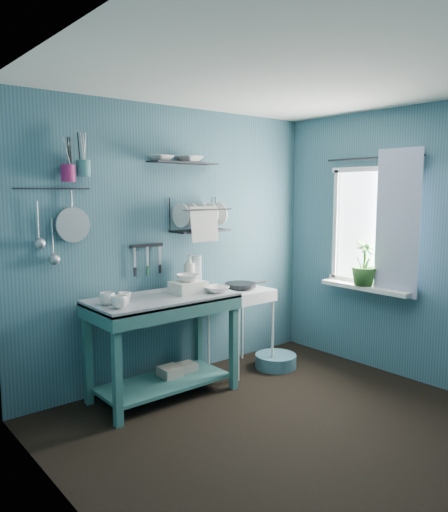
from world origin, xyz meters
TOP-DOWN VIEW (x-y plane):
  - floor at (0.00, 0.00)m, footprint 3.20×3.20m
  - ceiling at (0.00, 0.00)m, footprint 3.20×3.20m
  - wall_back at (0.00, 1.50)m, footprint 3.20×0.00m
  - wall_left at (-1.60, 0.00)m, footprint 0.00×3.00m
  - wall_right at (1.60, 0.00)m, footprint 0.00×3.00m
  - work_counter at (-0.39, 1.13)m, footprint 1.28×0.72m
  - mug_left at (-0.87, 0.97)m, footprint 0.12×0.12m
  - mug_mid at (-0.77, 1.07)m, footprint 0.14×0.14m
  - mug_right at (-0.89, 1.13)m, footprint 0.17×0.17m
  - wash_tub at (-0.14, 1.11)m, footprint 0.28×0.22m
  - tub_bowl at (-0.14, 1.11)m, footprint 0.20×0.19m
  - soap_bottle at (0.03, 1.33)m, footprint 0.12×0.12m
  - water_bottle at (0.13, 1.35)m, footprint 0.09×0.09m
  - counter_bowl at (0.06, 0.98)m, footprint 0.22×0.22m
  - hotplate_stand at (0.55, 1.20)m, footprint 0.56×0.56m
  - frying_pan at (0.55, 1.20)m, footprint 0.30×0.30m
  - knife_strip at (-0.33, 1.47)m, footprint 0.32×0.03m
  - dish_rack at (0.19, 1.37)m, footprint 0.56×0.26m
  - upper_shelf at (0.03, 1.40)m, footprint 0.71×0.24m
  - shelf_bowl_left at (-0.20, 1.40)m, footprint 0.23×0.23m
  - shelf_bowl_right at (0.10, 1.40)m, footprint 0.25×0.25m
  - utensil_cup_magenta at (-1.04, 1.42)m, footprint 0.11×0.11m
  - utensil_cup_teal at (-0.91, 1.42)m, footprint 0.11×0.11m
  - colander at (-1.00, 1.45)m, footprint 0.28×0.03m
  - ladle_outer at (-1.28, 1.46)m, footprint 0.01×0.01m
  - ladle_inner at (-1.17, 1.46)m, footprint 0.01×0.01m
  - hook_rail at (-1.15, 1.47)m, footprint 0.60×0.01m
  - window_glass at (1.59, 0.45)m, footprint 0.00×1.10m
  - windowsill at (1.50, 0.45)m, footprint 0.16×0.95m
  - curtain at (1.52, 0.15)m, footprint 0.00×1.35m
  - curtain_rod at (1.54, 0.45)m, footprint 0.02×1.05m
  - potted_plant at (1.49, 0.46)m, footprint 0.27×0.27m
  - storage_tin_large at (-0.29, 1.18)m, footprint 0.18×0.18m
  - storage_tin_small at (-0.09, 1.21)m, footprint 0.15×0.15m
  - floor_basin at (0.85, 1.01)m, footprint 0.41×0.41m

SIDE VIEW (x-z plane):
  - floor at x=0.00m, z-range 0.00..0.00m
  - floor_basin at x=0.85m, z-range 0.00..0.13m
  - storage_tin_small at x=-0.09m, z-range 0.00..0.20m
  - storage_tin_large at x=-0.29m, z-range 0.00..0.22m
  - hotplate_stand at x=0.55m, z-range 0.00..0.80m
  - work_counter at x=-0.39m, z-range 0.00..0.87m
  - windowsill at x=1.50m, z-range 0.79..0.83m
  - frying_pan at x=0.55m, z-range 0.82..0.86m
  - counter_bowl at x=0.06m, z-range 0.87..0.92m
  - mug_mid at x=-0.77m, z-range 0.87..0.96m
  - mug_left at x=-0.87m, z-range 0.87..0.97m
  - mug_right at x=-0.89m, z-range 0.87..0.97m
  - wash_tub at x=-0.14m, z-range 0.87..0.97m
  - tub_bowl at x=-0.14m, z-range 0.97..1.03m
  - water_bottle at x=0.13m, z-range 0.87..1.15m
  - soap_bottle at x=0.03m, z-range 0.87..1.17m
  - potted_plant at x=1.49m, z-range 0.83..1.27m
  - wall_back at x=0.00m, z-range -0.35..2.85m
  - wall_left at x=-1.60m, z-range -0.25..2.75m
  - wall_right at x=1.60m, z-range -0.25..2.75m
  - knife_strip at x=-0.33m, z-range 1.25..1.28m
  - ladle_inner at x=-1.17m, z-range 1.23..1.53m
  - window_glass at x=1.59m, z-range 0.85..1.95m
  - curtain at x=1.52m, z-range 0.77..2.12m
  - colander at x=-1.00m, z-range 1.34..1.62m
  - ladle_outer at x=-1.28m, z-range 1.37..1.67m
  - dish_rack at x=0.19m, z-range 1.36..1.68m
  - hook_rail at x=-1.15m, z-range 1.75..1.77m
  - utensil_cup_magenta at x=-1.04m, z-range 1.81..1.94m
  - utensil_cup_teal at x=-0.91m, z-range 1.85..1.98m
  - upper_shelf at x=0.03m, z-range 1.99..2.00m
  - shelf_bowl_left at x=-0.20m, z-range 1.98..2.03m
  - shelf_bowl_right at x=0.10m, z-range 1.99..2.04m
  - curtain_rod at x=1.54m, z-range 2.04..2.06m
  - ceiling at x=0.00m, z-range 2.50..2.50m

